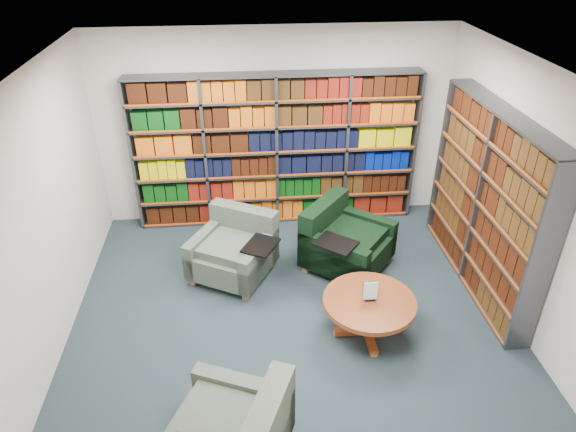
{
  "coord_description": "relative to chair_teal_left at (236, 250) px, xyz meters",
  "views": [
    {
      "loc": [
        -0.49,
        -4.41,
        4.04
      ],
      "look_at": [
        0.0,
        0.6,
        1.05
      ],
      "focal_mm": 32.0,
      "sensor_mm": 36.0,
      "label": 1
    }
  ],
  "objects": [
    {
      "name": "room_shell",
      "position": [
        0.63,
        -1.03,
        1.07
      ],
      "size": [
        5.02,
        5.02,
        2.82
      ],
      "color": "black",
      "rests_on": "ground"
    },
    {
      "name": "bookshelf_back",
      "position": [
        0.63,
        1.32,
        0.77
      ],
      "size": [
        4.0,
        0.28,
        2.2
      ],
      "color": "#47494F",
      "rests_on": "ground"
    },
    {
      "name": "bookshelf_right",
      "position": [
        2.97,
        -0.43,
        0.77
      ],
      "size": [
        0.28,
        2.5,
        2.2
      ],
      "color": "#47494F",
      "rests_on": "ground"
    },
    {
      "name": "chair_teal_left",
      "position": [
        0.0,
        0.0,
        0.0
      ],
      "size": [
        1.22,
        1.22,
        0.82
      ],
      "color": "#0D2936",
      "rests_on": "ground"
    },
    {
      "name": "chair_green_right",
      "position": [
        1.37,
        0.02,
        0.02
      ],
      "size": [
        1.34,
        1.34,
        0.87
      ],
      "color": "black",
      "rests_on": "ground"
    },
    {
      "name": "coffee_table",
      "position": [
        1.42,
        -1.29,
        0.05
      ],
      "size": [
        1.0,
        1.0,
        0.7
      ],
      "color": "brown",
      "rests_on": "ground"
    }
  ]
}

